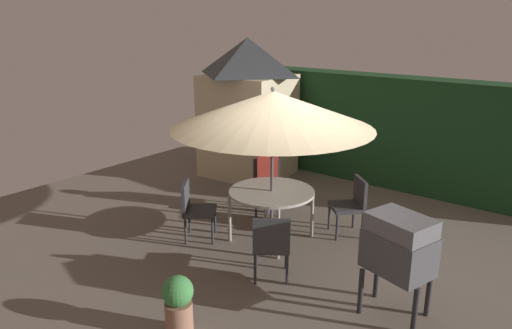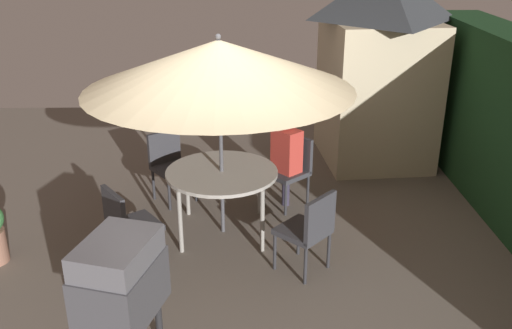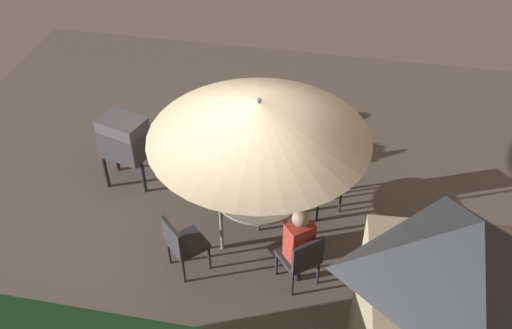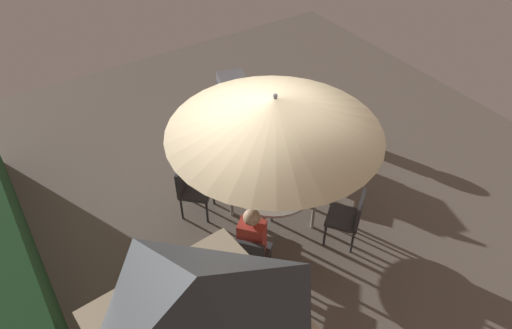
{
  "view_description": "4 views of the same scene",
  "coord_description": "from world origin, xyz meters",
  "px_view_note": "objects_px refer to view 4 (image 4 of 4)",
  "views": [
    {
      "loc": [
        3.44,
        -5.36,
        3.22
      ],
      "look_at": [
        -0.49,
        -0.34,
        1.25
      ],
      "focal_mm": 33.32,
      "sensor_mm": 36.0,
      "label": 1
    },
    {
      "loc": [
        5.39,
        0.21,
        3.31
      ],
      "look_at": [
        -0.11,
        0.35,
        0.99
      ],
      "focal_mm": 39.44,
      "sensor_mm": 36.0,
      "label": 2
    },
    {
      "loc": [
        -1.52,
        5.74,
        6.14
      ],
      "look_at": [
        -0.39,
        -0.09,
        1.19
      ],
      "focal_mm": 40.14,
      "sensor_mm": 36.0,
      "label": 3
    },
    {
      "loc": [
        -4.54,
        2.95,
        5.53
      ],
      "look_at": [
        -0.21,
        0.11,
        1.05
      ],
      "focal_mm": 33.63,
      "sensor_mm": 36.0,
      "label": 4
    }
  ],
  "objects_px": {
    "patio_table": "(273,187)",
    "potted_plant_by_shed": "(365,132)",
    "bbq_grill": "(234,96)",
    "chair_far_side": "(350,216)",
    "chair_near_shed": "(250,255)",
    "person_in_red": "(252,237)",
    "patio_umbrella": "(275,115)",
    "chair_toward_house": "(191,186)",
    "chair_toward_hedge": "(296,150)"
  },
  "relations": [
    {
      "from": "patio_umbrella",
      "to": "bbq_grill",
      "type": "distance_m",
      "value": 2.6
    },
    {
      "from": "chair_far_side",
      "to": "chair_toward_house",
      "type": "bearing_deg",
      "value": 42.12
    },
    {
      "from": "person_in_red",
      "to": "potted_plant_by_shed",
      "type": "bearing_deg",
      "value": -68.78
    },
    {
      "from": "patio_table",
      "to": "chair_toward_house",
      "type": "distance_m",
      "value": 1.27
    },
    {
      "from": "bbq_grill",
      "to": "chair_far_side",
      "type": "relative_size",
      "value": 1.33
    },
    {
      "from": "bbq_grill",
      "to": "potted_plant_by_shed",
      "type": "xyz_separation_m",
      "value": [
        -1.65,
        -1.74,
        -0.49
      ]
    },
    {
      "from": "bbq_grill",
      "to": "chair_near_shed",
      "type": "bearing_deg",
      "value": 152.26
    },
    {
      "from": "chair_near_shed",
      "to": "potted_plant_by_shed",
      "type": "distance_m",
      "value": 3.55
    },
    {
      "from": "potted_plant_by_shed",
      "to": "chair_toward_house",
      "type": "bearing_deg",
      "value": 85.18
    },
    {
      "from": "chair_near_shed",
      "to": "potted_plant_by_shed",
      "type": "relative_size",
      "value": 1.33
    },
    {
      "from": "patio_table",
      "to": "chair_far_side",
      "type": "bearing_deg",
      "value": -142.54
    },
    {
      "from": "potted_plant_by_shed",
      "to": "person_in_red",
      "type": "bearing_deg",
      "value": 111.22
    },
    {
      "from": "chair_far_side",
      "to": "potted_plant_by_shed",
      "type": "height_order",
      "value": "chair_far_side"
    },
    {
      "from": "chair_near_shed",
      "to": "chair_far_side",
      "type": "xyz_separation_m",
      "value": [
        -0.19,
        -1.56,
        0.0
      ]
    },
    {
      "from": "patio_table",
      "to": "potted_plant_by_shed",
      "type": "height_order",
      "value": "patio_table"
    },
    {
      "from": "patio_table",
      "to": "chair_toward_house",
      "type": "xyz_separation_m",
      "value": [
        0.86,
        0.91,
        -0.2
      ]
    },
    {
      "from": "chair_near_shed",
      "to": "chair_far_side",
      "type": "distance_m",
      "value": 1.57
    },
    {
      "from": "chair_toward_house",
      "to": "potted_plant_by_shed",
      "type": "bearing_deg",
      "value": -94.82
    },
    {
      "from": "chair_far_side",
      "to": "person_in_red",
      "type": "bearing_deg",
      "value": 80.6
    },
    {
      "from": "chair_near_shed",
      "to": "person_in_red",
      "type": "xyz_separation_m",
      "value": [
        0.06,
        -0.07,
        0.26
      ]
    },
    {
      "from": "chair_toward_hedge",
      "to": "patio_table",
      "type": "bearing_deg",
      "value": 126.19
    },
    {
      "from": "patio_table",
      "to": "person_in_red",
      "type": "relative_size",
      "value": 1.01
    },
    {
      "from": "patio_umbrella",
      "to": "bbq_grill",
      "type": "relative_size",
      "value": 2.42
    },
    {
      "from": "patio_table",
      "to": "person_in_red",
      "type": "bearing_deg",
      "value": 130.38
    },
    {
      "from": "patio_umbrella",
      "to": "potted_plant_by_shed",
      "type": "relative_size",
      "value": 4.28
    },
    {
      "from": "chair_near_shed",
      "to": "person_in_red",
      "type": "relative_size",
      "value": 0.71
    },
    {
      "from": "chair_toward_hedge",
      "to": "patio_umbrella",
      "type": "bearing_deg",
      "value": 126.19
    },
    {
      "from": "patio_table",
      "to": "chair_near_shed",
      "type": "xyz_separation_m",
      "value": [
        -0.73,
        0.86,
        -0.2
      ]
    },
    {
      "from": "patio_table",
      "to": "chair_toward_hedge",
      "type": "height_order",
      "value": "chair_toward_hedge"
    },
    {
      "from": "person_in_red",
      "to": "chair_near_shed",
      "type": "bearing_deg",
      "value": 130.38
    },
    {
      "from": "potted_plant_by_shed",
      "to": "person_in_red",
      "type": "height_order",
      "value": "person_in_red"
    },
    {
      "from": "patio_umbrella",
      "to": "chair_near_shed",
      "type": "height_order",
      "value": "patio_umbrella"
    },
    {
      "from": "patio_umbrella",
      "to": "bbq_grill",
      "type": "xyz_separation_m",
      "value": [
        2.23,
        -0.7,
        -1.14
      ]
    },
    {
      "from": "bbq_grill",
      "to": "patio_umbrella",
      "type": "bearing_deg",
      "value": 162.56
    },
    {
      "from": "patio_table",
      "to": "bbq_grill",
      "type": "height_order",
      "value": "bbq_grill"
    },
    {
      "from": "chair_far_side",
      "to": "potted_plant_by_shed",
      "type": "relative_size",
      "value": 1.33
    },
    {
      "from": "chair_toward_house",
      "to": "chair_toward_hedge",
      "type": "bearing_deg",
      "value": -94.94
    },
    {
      "from": "patio_umbrella",
      "to": "potted_plant_by_shed",
      "type": "height_order",
      "value": "patio_umbrella"
    },
    {
      "from": "patio_table",
      "to": "patio_umbrella",
      "type": "relative_size",
      "value": 0.44
    },
    {
      "from": "chair_toward_hedge",
      "to": "person_in_red",
      "type": "relative_size",
      "value": 0.71
    },
    {
      "from": "patio_table",
      "to": "chair_far_side",
      "type": "xyz_separation_m",
      "value": [
        -0.92,
        -0.7,
        -0.2
      ]
    },
    {
      "from": "chair_far_side",
      "to": "chair_toward_hedge",
      "type": "bearing_deg",
      "value": -8.92
    },
    {
      "from": "bbq_grill",
      "to": "person_in_red",
      "type": "bearing_deg",
      "value": 152.82
    },
    {
      "from": "bbq_grill",
      "to": "chair_far_side",
      "type": "xyz_separation_m",
      "value": [
        -3.15,
        -0.0,
        -0.33
      ]
    },
    {
      "from": "patio_umbrella",
      "to": "chair_toward_house",
      "type": "relative_size",
      "value": 3.22
    },
    {
      "from": "chair_near_shed",
      "to": "bbq_grill",
      "type": "bearing_deg",
      "value": -27.74
    },
    {
      "from": "chair_far_side",
      "to": "chair_toward_hedge",
      "type": "xyz_separation_m",
      "value": [
        1.62,
        -0.25,
        0.0
      ]
    },
    {
      "from": "bbq_grill",
      "to": "chair_far_side",
      "type": "bearing_deg",
      "value": -179.94
    },
    {
      "from": "chair_near_shed",
      "to": "chair_far_side",
      "type": "height_order",
      "value": "same"
    },
    {
      "from": "person_in_red",
      "to": "chair_toward_house",
      "type": "bearing_deg",
      "value": 4.37
    }
  ]
}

